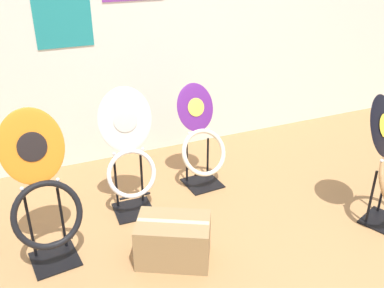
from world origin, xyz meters
name	(u,v)px	position (x,y,z in m)	size (l,w,h in m)	color
wall_back	(175,8)	(0.00, 2.35, 1.30)	(8.00, 0.07, 2.60)	silver
toilet_seat_display_orange_sun	(42,192)	(-1.35, 1.12, 0.49)	(0.44, 0.38, 0.98)	black
toilet_seat_display_white_plain	(129,151)	(-0.73, 1.43, 0.49)	(0.38, 0.29, 0.94)	black
toilet_seat_display_purple_note	(201,142)	(-0.09, 1.58, 0.37)	(0.40, 0.37, 0.82)	black
storage_box	(173,240)	(-0.64, 0.80, 0.14)	(0.54, 0.48, 0.29)	#93754C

